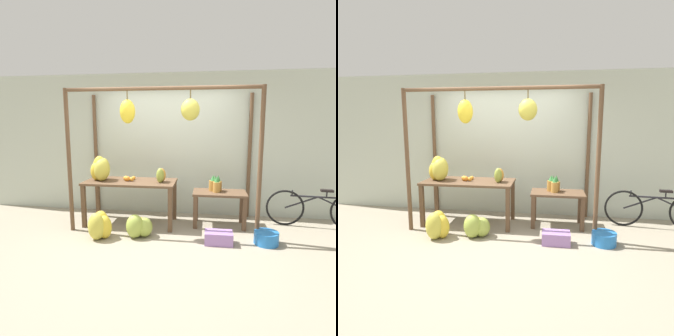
% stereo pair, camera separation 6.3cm
% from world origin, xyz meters
% --- Properties ---
extents(ground_plane, '(20.00, 20.00, 0.00)m').
position_xyz_m(ground_plane, '(0.00, 0.00, 0.00)').
color(ground_plane, gray).
extents(shop_wall_back, '(8.00, 0.08, 2.80)m').
position_xyz_m(shop_wall_back, '(0.00, 1.45, 1.40)').
color(shop_wall_back, '#B7C1B2').
rests_on(shop_wall_back, ground_plane).
extents(stall_awning, '(3.16, 1.31, 2.39)m').
position_xyz_m(stall_awning, '(0.01, 0.48, 1.68)').
color(stall_awning, brown).
rests_on(stall_awning, ground_plane).
extents(display_table_main, '(1.63, 0.74, 0.80)m').
position_xyz_m(display_table_main, '(-0.63, 0.69, 0.69)').
color(display_table_main, brown).
rests_on(display_table_main, ground_plane).
extents(display_table_side, '(0.94, 0.52, 0.62)m').
position_xyz_m(display_table_side, '(0.97, 0.80, 0.49)').
color(display_table_side, brown).
rests_on(display_table_side, ground_plane).
extents(banana_pile_on_table, '(0.40, 0.47, 0.44)m').
position_xyz_m(banana_pile_on_table, '(-1.18, 0.69, 0.99)').
color(banana_pile_on_table, gold).
rests_on(banana_pile_on_table, display_table_main).
extents(orange_pile, '(0.20, 0.22, 0.09)m').
position_xyz_m(orange_pile, '(-0.65, 0.68, 0.84)').
color(orange_pile, orange).
rests_on(orange_pile, display_table_main).
extents(pineapple_cluster, '(0.23, 0.24, 0.29)m').
position_xyz_m(pineapple_cluster, '(0.90, 0.85, 0.74)').
color(pineapple_cluster, '#A3702D').
rests_on(pineapple_cluster, display_table_side).
extents(banana_pile_ground_left, '(0.38, 0.40, 0.44)m').
position_xyz_m(banana_pile_ground_left, '(-0.93, -0.06, 0.21)').
color(banana_pile_ground_left, gold).
rests_on(banana_pile_ground_left, ground_plane).
extents(banana_pile_ground_right, '(0.46, 0.50, 0.39)m').
position_xyz_m(banana_pile_ground_right, '(-0.33, 0.11, 0.17)').
color(banana_pile_ground_right, '#9EB247').
rests_on(banana_pile_ground_right, ground_plane).
extents(fruit_crate_white, '(0.42, 0.26, 0.19)m').
position_xyz_m(fruit_crate_white, '(0.94, -0.00, 0.10)').
color(fruit_crate_white, '#9970B7').
rests_on(fruit_crate_white, ground_plane).
extents(blue_bucket, '(0.37, 0.37, 0.19)m').
position_xyz_m(blue_bucket, '(1.66, 0.09, 0.10)').
color(blue_bucket, blue).
rests_on(blue_bucket, ground_plane).
extents(parked_bicycle, '(1.71, 0.20, 0.70)m').
position_xyz_m(parked_bicycle, '(2.68, 0.92, 0.34)').
color(parked_bicycle, black).
rests_on(parked_bicycle, ground_plane).
extents(papaya_pile, '(0.21, 0.29, 0.26)m').
position_xyz_m(papaya_pile, '(-0.06, 0.65, 0.92)').
color(papaya_pile, '#93A33D').
rests_on(papaya_pile, display_table_main).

